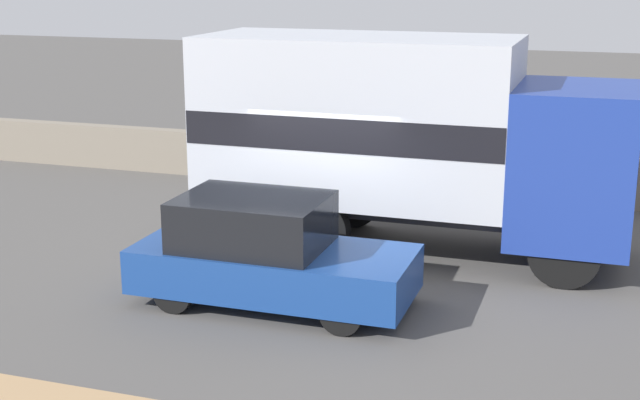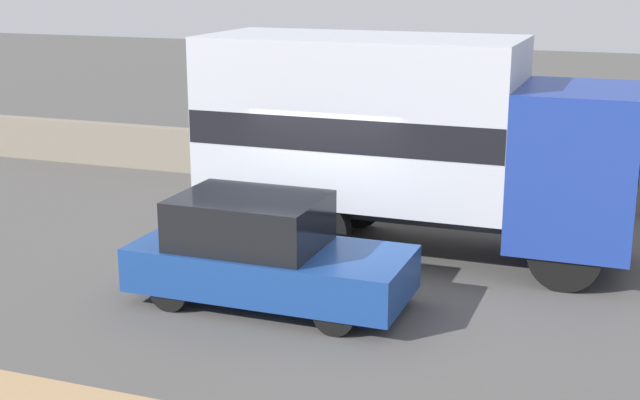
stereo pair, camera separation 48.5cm
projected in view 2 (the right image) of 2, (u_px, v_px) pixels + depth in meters
ground_plane at (299, 285)px, 13.61m from camera, size 80.00×80.00×0.00m
stone_wall_backdrop at (406, 168)px, 19.13m from camera, size 60.00×0.35×1.01m
box_truck at (403, 133)px, 14.82m from camera, size 7.11×2.48×3.61m
car_hatchback at (264, 253)px, 12.75m from camera, size 3.99×1.71×1.57m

